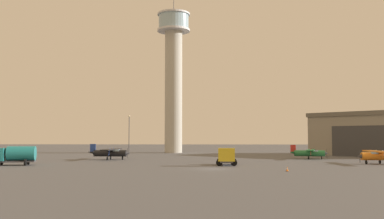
# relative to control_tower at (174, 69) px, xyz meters

# --- Properties ---
(ground_plane) EXTENTS (400.00, 400.00, 0.00)m
(ground_plane) POSITION_rel_control_tower_xyz_m (10.88, -61.92, -24.04)
(ground_plane) COLOR #545456
(control_tower) EXTENTS (9.45, 9.45, 44.39)m
(control_tower) POSITION_rel_control_tower_xyz_m (0.00, 0.00, 0.00)
(control_tower) COLOR #B2AD9E
(control_tower) RESTS_ON ground_plane
(hangar) EXTENTS (34.95, 34.20, 10.48)m
(hangar) POSITION_rel_control_tower_xyz_m (52.13, -15.96, -18.78)
(hangar) COLOR gray
(hangar) RESTS_ON ground_plane
(airplane_black) EXTENTS (8.28, 10.54, 3.11)m
(airplane_black) POSITION_rel_control_tower_xyz_m (-9.49, -37.82, -22.59)
(airplane_black) COLOR black
(airplane_black) RESTS_ON ground_plane
(airplane_orange) EXTENTS (8.44, 10.74, 3.17)m
(airplane_orange) POSITION_rel_control_tower_xyz_m (39.02, -49.85, -22.56)
(airplane_orange) COLOR orange
(airplane_orange) RESTS_ON ground_plane
(airplane_green) EXTENTS (7.64, 9.76, 2.89)m
(airplane_green) POSITION_rel_control_tower_xyz_m (30.67, -33.82, -22.69)
(airplane_green) COLOR #287A42
(airplane_green) RESTS_ON ground_plane
(truck_fuel_tanker_teal) EXTENTS (6.69, 4.13, 3.04)m
(truck_fuel_tanker_teal) POSITION_rel_control_tower_xyz_m (-20.69, -55.17, -22.34)
(truck_fuel_tanker_teal) COLOR #38383D
(truck_fuel_tanker_teal) RESTS_ON ground_plane
(truck_flatbed_yellow) EXTENTS (3.46, 5.93, 2.76)m
(truck_flatbed_yellow) POSITION_rel_control_tower_xyz_m (13.05, -54.49, -22.71)
(truck_flatbed_yellow) COLOR #38383D
(truck_flatbed_yellow) RESTS_ON ground_plane
(light_post_west) EXTENTS (0.44, 0.44, 10.10)m
(light_post_west) POSITION_rel_control_tower_xyz_m (-10.44, -12.39, -18.13)
(light_post_west) COLOR #38383D
(light_post_west) RESTS_ON ground_plane
(traffic_cone_near_left) EXTENTS (0.36, 0.36, 0.62)m
(traffic_cone_near_left) POSITION_rel_control_tower_xyz_m (20.54, -65.70, -23.74)
(traffic_cone_near_left) COLOR black
(traffic_cone_near_left) RESTS_ON ground_plane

